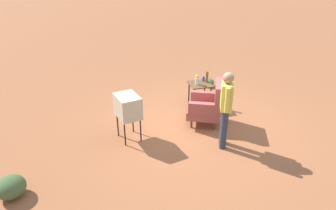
{
  "coord_description": "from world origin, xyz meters",
  "views": [
    {
      "loc": [
        5.79,
        -2.27,
        3.58
      ],
      "look_at": [
        -0.03,
        -0.78,
        0.65
      ],
      "focal_mm": 32.11,
      "sensor_mm": 36.0,
      "label": 1
    }
  ],
  "objects": [
    {
      "name": "armchair",
      "position": [
        -0.11,
        0.22,
        0.5
      ],
      "size": [
        1.01,
        1.02,
        1.06
      ],
      "color": "brown",
      "rests_on": "ground"
    },
    {
      "name": "side_table",
      "position": [
        -1.06,
        0.35,
        0.55
      ],
      "size": [
        0.56,
        0.56,
        0.64
      ],
      "color": "black",
      "rests_on": "ground"
    },
    {
      "name": "person_standing",
      "position": [
        0.86,
        0.18,
        0.94
      ],
      "size": [
        0.53,
        0.34,
        1.64
      ],
      "color": "#2D3347",
      "rests_on": "ground"
    },
    {
      "name": "shrub_far",
      "position": [
        1.41,
        -3.84,
        0.19
      ],
      "size": [
        0.49,
        0.49,
        0.38
      ],
      "primitive_type": "ellipsoid",
      "color": "#475B33",
      "rests_on": "ground"
    },
    {
      "name": "soda_can_blue",
      "position": [
        -1.22,
        0.5,
        0.71
      ],
      "size": [
        0.07,
        0.07,
        0.12
      ],
      "primitive_type": "cylinder",
      "color": "blue",
      "rests_on": "side_table"
    },
    {
      "name": "tv_on_stand",
      "position": [
        0.1,
        -1.69,
        0.78
      ],
      "size": [
        0.69,
        0.57,
        1.03
      ],
      "color": "black",
      "rests_on": "ground"
    },
    {
      "name": "flower_vase",
      "position": [
        -1.03,
        0.24,
        0.79
      ],
      "size": [
        0.15,
        0.1,
        0.27
      ],
      "color": "silver",
      "rests_on": "side_table"
    },
    {
      "name": "shrub_lone",
      "position": [
        -2.28,
        1.1,
        0.13
      ],
      "size": [
        0.33,
        0.33,
        0.26
      ],
      "primitive_type": "ellipsoid",
      "color": "#516B38",
      "rests_on": "ground"
    },
    {
      "name": "bottle_tall_amber",
      "position": [
        -1.11,
        0.55,
        0.79
      ],
      "size": [
        0.07,
        0.07,
        0.3
      ],
      "primitive_type": "cylinder",
      "color": "brown",
      "rests_on": "side_table"
    },
    {
      "name": "ground_plane",
      "position": [
        0.0,
        0.0,
        0.0
      ],
      "size": [
        60.0,
        60.0,
        0.0
      ],
      "primitive_type": "plane",
      "color": "#A05B38"
    }
  ]
}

